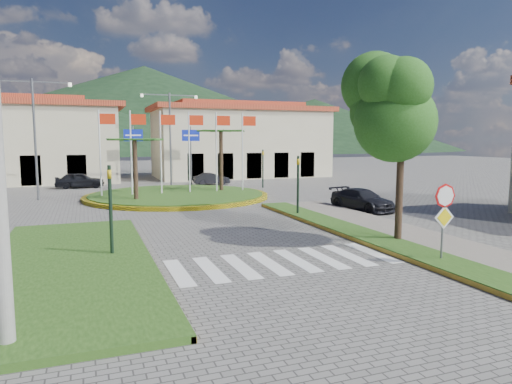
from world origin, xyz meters
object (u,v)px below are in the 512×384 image
object	(u,v)px
deciduous_tree	(402,110)
car_side_right	(362,200)
roundabout_island	(177,195)
stop_sign	(444,210)
car_dark_a	(80,180)
car_dark_b	(212,179)
white_van	(35,177)

from	to	relation	value
deciduous_tree	car_side_right	bearing A→B (deg)	65.93
roundabout_island	stop_sign	xyz separation A→B (m)	(4.90, -20.04, 1.62)
car_dark_a	stop_sign	bearing A→B (deg)	-158.06
car_dark_b	car_side_right	bearing A→B (deg)	-164.14
car_dark_b	car_side_right	world-z (taller)	car_side_right
white_van	stop_sign	bearing A→B (deg)	-137.72
white_van	car_dark_a	xyz separation A→B (m)	(3.88, -4.80, 0.04)
white_van	car_dark_a	distance (m)	6.17
white_van	car_side_right	distance (m)	30.29
deciduous_tree	car_dark_b	distance (m)	25.44
roundabout_island	car_side_right	bearing A→B (deg)	-46.61
car_dark_a	car_side_right	bearing A→B (deg)	-139.78
stop_sign	white_van	world-z (taller)	stop_sign
roundabout_island	car_dark_a	world-z (taller)	roundabout_island
stop_sign	car_side_right	distance (m)	11.42
roundabout_island	car_dark_b	distance (m)	9.25
roundabout_island	deciduous_tree	bearing A→B (deg)	-72.09
roundabout_island	white_van	world-z (taller)	roundabout_island
roundabout_island	car_dark_a	bearing A→B (deg)	124.95
deciduous_tree	car_dark_b	bearing A→B (deg)	92.00
stop_sign	car_dark_b	bearing A→B (deg)	90.56
car_dark_a	white_van	bearing A→B (deg)	39.71
car_dark_b	car_dark_a	bearing A→B (deg)	85.81
stop_sign	car_side_right	bearing A→B (deg)	69.42
deciduous_tree	car_dark_a	size ratio (longest dim) A/B	1.74
roundabout_island	stop_sign	size ratio (longest dim) A/B	4.79
roundabout_island	deciduous_tree	xyz separation A→B (m)	(5.50, -17.00, 5.00)
car_dark_a	car_dark_b	size ratio (longest dim) A/B	1.21
car_dark_a	roundabout_island	bearing A→B (deg)	-144.29
car_side_right	car_dark_a	bearing A→B (deg)	118.17
stop_sign	car_dark_a	size ratio (longest dim) A/B	0.68
deciduous_tree	car_side_right	world-z (taller)	deciduous_tree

